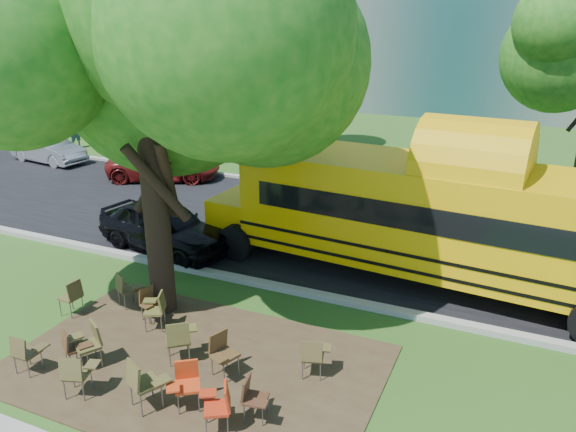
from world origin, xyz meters
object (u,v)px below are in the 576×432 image
at_px(chair_14, 126,287).
at_px(chair_7, 253,395).
at_px(chair_6, 220,402).
at_px(chair_8, 72,294).
at_px(chair_13, 314,354).
at_px(chair_11, 179,337).
at_px(bg_car_red, 164,164).
at_px(black_car, 164,226).
at_px(chair_10, 149,301).
at_px(chair_1, 73,345).
at_px(school_bus, 462,221).
at_px(chair_9, 157,307).
at_px(chair_0, 25,351).
at_px(bg_car_silver, 48,149).
at_px(chair_3, 89,340).
at_px(pedestrian_b, 10,128).
at_px(pedestrian_a, 75,128).
at_px(main_tree, 145,78).
at_px(chair_2, 76,372).
at_px(chair_12, 222,351).
at_px(chair_4, 143,380).
at_px(chair_5, 186,380).

bearing_deg(chair_14, chair_7, 0.80).
height_order(chair_6, chair_7, chair_6).
relative_size(chair_8, chair_13, 1.02).
relative_size(chair_11, bg_car_red, 0.21).
bearing_deg(chair_11, black_car, 89.76).
bearing_deg(chair_10, chair_1, 9.78).
bearing_deg(school_bus, chair_1, -129.18).
distance_m(chair_9, black_car, 4.32).
distance_m(chair_0, bg_car_silver, 16.64).
distance_m(chair_7, bg_car_red, 14.87).
relative_size(chair_3, pedestrian_b, 0.53).
xyz_separation_m(bg_car_silver, pedestrian_a, (-0.98, 2.71, 0.35)).
relative_size(main_tree, chair_6, 10.15).
relative_size(chair_0, chair_2, 0.95).
relative_size(chair_8, chair_11, 0.91).
height_order(chair_10, black_car, black_car).
distance_m(chair_12, bg_car_silver, 18.28).
bearing_deg(chair_6, pedestrian_b, 25.99).
bearing_deg(chair_7, chair_6, -51.72).
relative_size(chair_3, pedestrian_a, 0.47).
distance_m(school_bus, chair_8, 9.05).
bearing_deg(bg_car_red, chair_4, -168.80).
relative_size(chair_2, bg_car_silver, 0.23).
xyz_separation_m(chair_14, pedestrian_a, (-12.66, 11.83, 0.45)).
height_order(chair_6, chair_9, chair_6).
bearing_deg(chair_7, chair_3, -101.34).
bearing_deg(pedestrian_b, chair_1, 45.08).
height_order(chair_10, chair_14, chair_14).
bearing_deg(chair_1, chair_14, 135.64).
height_order(chair_9, bg_car_silver, bg_car_silver).
distance_m(chair_0, chair_2, 1.36).
relative_size(chair_1, chair_3, 0.87).
bearing_deg(chair_11, chair_10, 106.50).
xyz_separation_m(chair_11, chair_14, (-2.35, 1.32, -0.06)).
xyz_separation_m(chair_9, bg_car_silver, (-12.89, 9.60, 0.09)).
bearing_deg(pedestrian_a, pedestrian_b, 111.56).
distance_m(chair_10, chair_11, 1.85).
xyz_separation_m(chair_5, black_car, (-4.34, 5.48, 0.17)).
bearing_deg(chair_3, chair_11, -122.32).
relative_size(chair_1, chair_4, 0.81).
distance_m(main_tree, chair_5, 5.80).
height_order(chair_10, chair_12, chair_12).
bearing_deg(chair_7, chair_5, -92.17).
xyz_separation_m(chair_3, chair_5, (2.32, -0.26, -0.03)).
xyz_separation_m(school_bus, chair_11, (-4.35, -5.39, -1.17)).
height_order(chair_12, pedestrian_a, pedestrian_a).
relative_size(chair_9, pedestrian_b, 0.50).
distance_m(bg_car_red, pedestrian_b, 10.81).
bearing_deg(chair_1, chair_13, 50.73).
xyz_separation_m(chair_0, chair_7, (4.41, 0.58, -0.02)).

